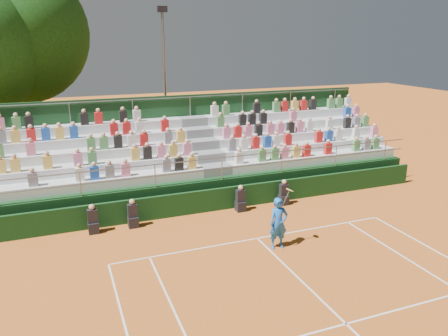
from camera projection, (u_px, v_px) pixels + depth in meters
name	position (u px, v px, depth m)	size (l,w,h in m)	color
ground	(257.00, 238.00, 16.47)	(90.00, 90.00, 0.00)	#BE601F
courtside_wall	(226.00, 198.00, 19.18)	(20.00, 0.15, 1.00)	black
line_officials	(192.00, 207.00, 18.20)	(8.71, 0.40, 1.19)	black
grandstand	(203.00, 166.00, 21.90)	(20.00, 5.20, 4.40)	black
tennis_player	(278.00, 223.00, 15.51)	(0.88, 0.47, 2.22)	blue
tree_east	(17.00, 33.00, 24.26)	(7.84, 7.84, 11.41)	#372614
floodlight_mast	(164.00, 72.00, 26.72)	(0.60, 0.25, 9.04)	gray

